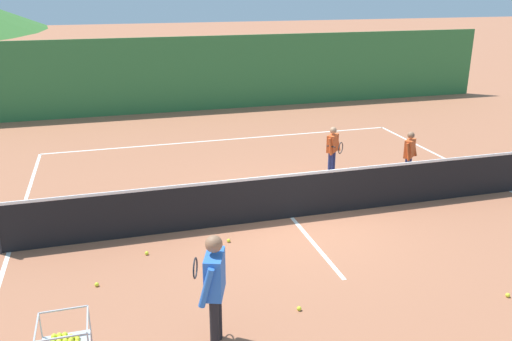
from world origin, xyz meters
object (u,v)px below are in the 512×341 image
Objects in this scene: tennis_net at (292,195)px; tennis_ball_0 at (299,308)px; student_1 at (409,152)px; tennis_ball_8 at (147,253)px; instructor at (214,281)px; student_0 at (333,147)px; tennis_ball_3 at (229,240)px; tennis_ball_1 at (97,284)px; tennis_ball_4 at (508,295)px.

tennis_net reaches higher than tennis_ball_0.
student_1 is 6.86m from tennis_ball_8.
instructor is 3.04m from tennis_ball_8.
tennis_net is 2.87m from student_0.
student_1 is at bearing -29.39° from student_0.
tennis_ball_0 is (-1.02, -3.17, -0.47)m from tennis_net.
tennis_ball_3 is at bearing -139.33° from student_0.
tennis_net is 4.27m from tennis_ball_1.
tennis_net reaches higher than tennis_ball_4.
tennis_ball_4 is (4.59, -0.12, -0.94)m from instructor.
instructor reaches higher than tennis_ball_0.
tennis_net is 3.18m from tennis_ball_8.
instructor reaches higher than tennis_ball_1.
tennis_ball_4 is (2.22, -3.73, -0.47)m from tennis_net.
tennis_ball_8 is (-1.53, -0.08, 0.00)m from tennis_ball_3.
tennis_ball_0 is 3.12m from tennis_ball_8.
tennis_ball_3 is at bearing 73.53° from instructor.
student_0 is 18.53× the size of tennis_ball_0.
student_0 is 6.95m from tennis_ball_1.
instructor is 1.71m from tennis_ball_0.
student_0 is at bearing 93.53° from tennis_ball_4.
tennis_ball_1 is (-2.89, 1.53, 0.00)m from tennis_ball_0.
instructor is at bearing -76.60° from tennis_ball_8.
tennis_net is 4.36m from tennis_ball_4.
tennis_ball_3 is 1.00× the size of tennis_ball_4.
tennis_ball_3 is (0.85, 2.89, -0.94)m from instructor.
student_0 is 5.96m from tennis_ball_4.
tennis_ball_1 is at bearing -146.48° from student_0.
tennis_net is 8.93× the size of student_1.
tennis_ball_8 is (-5.26, 2.93, 0.00)m from tennis_ball_4.
tennis_ball_0 is 1.00× the size of tennis_ball_3.
tennis_net is 165.30× the size of tennis_ball_1.
tennis_ball_8 is at bearing -177.11° from tennis_ball_3.
tennis_net is at bearing 56.65° from instructor.
tennis_ball_0 is at bearing -135.28° from student_1.
tennis_ball_1 is (-7.37, -2.91, -0.72)m from student_1.
tennis_ball_8 is at bearing 44.26° from tennis_ball_1.
tennis_net is 165.30× the size of tennis_ball_0.
tennis_ball_4 and tennis_ball_8 have the same top height.
tennis_ball_8 is at bearing 103.40° from instructor.
student_0 reaches higher than tennis_ball_4.
student_1 reaches higher than tennis_ball_8.
tennis_ball_0 is at bearing -27.88° from tennis_ball_1.
tennis_ball_0 is at bearing -78.48° from tennis_ball_3.
tennis_ball_0 is 1.00× the size of tennis_ball_4.
student_0 is 18.53× the size of tennis_ball_4.
student_1 is 5.41m from tennis_ball_3.
tennis_ball_1 is at bearing 161.18° from tennis_ball_4.
student_0 is 1.00× the size of student_1.
tennis_ball_8 is at bearing -162.39° from student_1.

